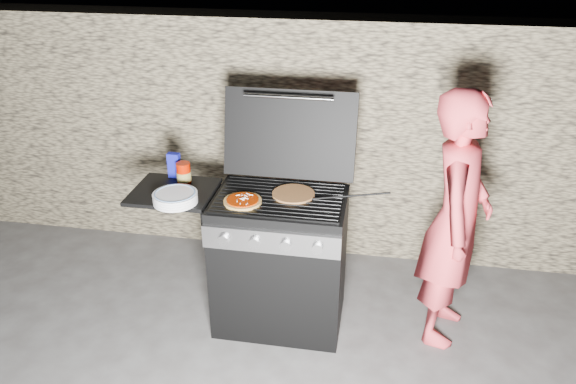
% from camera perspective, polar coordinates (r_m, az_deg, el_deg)
% --- Properties ---
extents(ground, '(50.00, 50.00, 0.00)m').
position_cam_1_polar(ground, '(3.86, -0.75, -12.66)').
color(ground, '#3B3835').
extents(stone_wall, '(8.00, 0.35, 1.80)m').
position_cam_1_polar(stone_wall, '(4.31, 1.75, 5.61)').
color(stone_wall, tan).
rests_on(stone_wall, ground).
extents(gas_grill, '(1.34, 0.79, 0.91)m').
position_cam_1_polar(gas_grill, '(3.64, -4.69, -6.62)').
color(gas_grill, black).
rests_on(gas_grill, ground).
extents(pizza_topped, '(0.28, 0.28, 0.03)m').
position_cam_1_polar(pizza_topped, '(3.30, -4.64, -0.88)').
color(pizza_topped, '#A88739').
rests_on(pizza_topped, gas_grill).
extents(pizza_plain, '(0.29, 0.29, 0.01)m').
position_cam_1_polar(pizza_plain, '(3.38, 0.55, -0.20)').
color(pizza_plain, '#B4743B').
rests_on(pizza_plain, gas_grill).
extents(sauce_jar, '(0.11, 0.11, 0.14)m').
position_cam_1_polar(sauce_jar, '(3.59, -10.55, 1.90)').
color(sauce_jar, '#9E1300').
rests_on(sauce_jar, gas_grill).
extents(blue_carton, '(0.08, 0.05, 0.16)m').
position_cam_1_polar(blue_carton, '(3.68, -11.48, 2.68)').
color(blue_carton, '#10148C').
rests_on(blue_carton, gas_grill).
extents(plate_stack, '(0.35, 0.35, 0.06)m').
position_cam_1_polar(plate_stack, '(3.37, -11.38, -0.57)').
color(plate_stack, silver).
rests_on(plate_stack, gas_grill).
extents(person, '(0.50, 0.66, 1.61)m').
position_cam_1_polar(person, '(3.47, 16.69, -2.82)').
color(person, '#E43E47').
rests_on(person, ground).
extents(tongs, '(0.46, 0.01, 0.09)m').
position_cam_1_polar(tongs, '(3.29, 6.36, -0.38)').
color(tongs, black).
rests_on(tongs, gas_grill).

